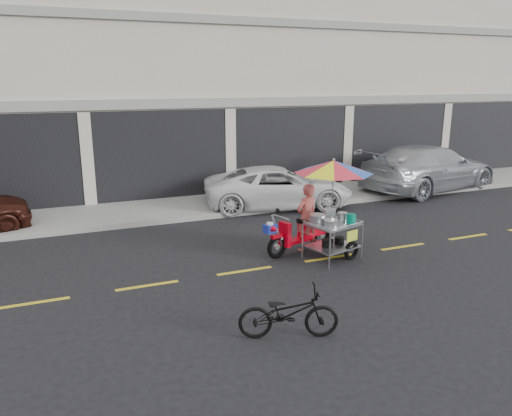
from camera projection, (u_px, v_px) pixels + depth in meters
name	position (u px, v px, depth m)	size (l,w,h in m)	color
ground	(329.00, 258.00, 11.02)	(90.00, 90.00, 0.00)	black
sidewalk	(241.00, 200.00, 15.93)	(45.00, 3.00, 0.15)	gray
shophouse_block	(261.00, 69.00, 20.47)	(36.00, 8.11, 10.40)	beige
centerline	(329.00, 258.00, 11.02)	(42.00, 0.10, 0.01)	gold
white_pickup	(278.00, 187.00, 15.25)	(2.07, 4.50, 1.25)	white
silver_pickup	(429.00, 168.00, 17.51)	(2.25, 5.54, 1.61)	#B5B8BE
near_bicycle	(289.00, 313.00, 7.57)	(0.53, 1.53, 0.80)	black
food_vendor_rig	(323.00, 194.00, 10.91)	(2.53, 2.08, 2.22)	black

